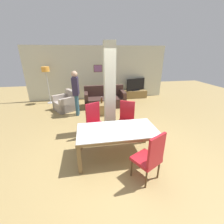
{
  "coord_description": "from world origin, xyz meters",
  "views": [
    {
      "loc": [
        -0.65,
        -3.01,
        2.43
      ],
      "look_at": [
        0.0,
        0.72,
        0.88
      ],
      "focal_mm": 24.0,
      "sensor_mm": 36.0,
      "label": 1
    }
  ],
  "objects_px": {
    "coffee_table": "(105,108)",
    "dining_table": "(117,134)",
    "tv_screen": "(136,85)",
    "dining_chair_far_left": "(95,121)",
    "sofa": "(105,99)",
    "dining_chair_far_right": "(126,118)",
    "armchair": "(67,103)",
    "tv_stand": "(135,94)",
    "bottle": "(102,101)",
    "standing_person": "(76,90)",
    "floor_lamp": "(46,73)",
    "dining_chair_near_right": "(150,156)"
  },
  "relations": [
    {
      "from": "dining_table",
      "to": "armchair",
      "type": "bearing_deg",
      "value": 113.94
    },
    {
      "from": "dining_chair_far_left",
      "to": "standing_person",
      "type": "xyz_separation_m",
      "value": [
        -0.6,
        1.93,
        0.45
      ]
    },
    {
      "from": "tv_screen",
      "to": "standing_person",
      "type": "distance_m",
      "value": 3.63
    },
    {
      "from": "dining_chair_far_left",
      "to": "armchair",
      "type": "distance_m",
      "value": 2.84
    },
    {
      "from": "armchair",
      "to": "bottle",
      "type": "relative_size",
      "value": 4.31
    },
    {
      "from": "dining_chair_far_right",
      "to": "sofa",
      "type": "bearing_deg",
      "value": -57.27
    },
    {
      "from": "tv_stand",
      "to": "floor_lamp",
      "type": "xyz_separation_m",
      "value": [
        -4.49,
        -0.14,
        1.28
      ]
    },
    {
      "from": "dining_chair_far_left",
      "to": "bottle",
      "type": "relative_size",
      "value": 3.98
    },
    {
      "from": "bottle",
      "to": "dining_table",
      "type": "bearing_deg",
      "value": -88.62
    },
    {
      "from": "dining_chair_far_left",
      "to": "sofa",
      "type": "relative_size",
      "value": 0.57
    },
    {
      "from": "dining_chair_far_right",
      "to": "floor_lamp",
      "type": "xyz_separation_m",
      "value": [
        -2.94,
        3.71,
        0.92
      ]
    },
    {
      "from": "dining_chair_near_right",
      "to": "armchair",
      "type": "xyz_separation_m",
      "value": [
        -2.02,
        4.36,
        -0.28
      ]
    },
    {
      "from": "coffee_table",
      "to": "bottle",
      "type": "distance_m",
      "value": 0.36
    },
    {
      "from": "dining_chair_far_right",
      "to": "tv_stand",
      "type": "distance_m",
      "value": 4.16
    },
    {
      "from": "dining_chair_near_right",
      "to": "floor_lamp",
      "type": "relative_size",
      "value": 0.61
    },
    {
      "from": "dining_table",
      "to": "armchair",
      "type": "height_order",
      "value": "armchair"
    },
    {
      "from": "sofa",
      "to": "coffee_table",
      "type": "height_order",
      "value": "sofa"
    },
    {
      "from": "floor_lamp",
      "to": "tv_stand",
      "type": "bearing_deg",
      "value": 1.82
    },
    {
      "from": "coffee_table",
      "to": "tv_screen",
      "type": "xyz_separation_m",
      "value": [
        1.94,
        2.02,
        0.5
      ]
    },
    {
      "from": "sofa",
      "to": "dining_chair_far_right",
      "type": "bearing_deg",
      "value": 95.82
    },
    {
      "from": "dining_table",
      "to": "dining_chair_far_right",
      "type": "xyz_separation_m",
      "value": [
        0.46,
        0.91,
        -0.03
      ]
    },
    {
      "from": "dining_chair_far_right",
      "to": "armchair",
      "type": "height_order",
      "value": "dining_chair_far_right"
    },
    {
      "from": "armchair",
      "to": "floor_lamp",
      "type": "xyz_separation_m",
      "value": [
        -0.92,
        1.11,
        1.2
      ]
    },
    {
      "from": "tv_screen",
      "to": "floor_lamp",
      "type": "relative_size",
      "value": 0.63
    },
    {
      "from": "tv_stand",
      "to": "standing_person",
      "type": "relative_size",
      "value": 0.72
    },
    {
      "from": "dining_chair_near_right",
      "to": "sofa",
      "type": "bearing_deg",
      "value": 65.13
    },
    {
      "from": "armchair",
      "to": "dining_chair_far_right",
      "type": "bearing_deg",
      "value": -174.07
    },
    {
      "from": "armchair",
      "to": "standing_person",
      "type": "xyz_separation_m",
      "value": [
        0.5,
        -0.68,
        0.73
      ]
    },
    {
      "from": "dining_table",
      "to": "sofa",
      "type": "bearing_deg",
      "value": 87.34
    },
    {
      "from": "sofa",
      "to": "tv_stand",
      "type": "bearing_deg",
      "value": -150.91
    },
    {
      "from": "armchair",
      "to": "floor_lamp",
      "type": "relative_size",
      "value": 0.66
    },
    {
      "from": "armchair",
      "to": "bottle",
      "type": "xyz_separation_m",
      "value": [
        1.49,
        -0.68,
        0.26
      ]
    },
    {
      "from": "dining_chair_far_right",
      "to": "sofa",
      "type": "relative_size",
      "value": 0.57
    },
    {
      "from": "tv_stand",
      "to": "coffee_table",
      "type": "bearing_deg",
      "value": -133.87
    },
    {
      "from": "dining_chair_far_left",
      "to": "tv_screen",
      "type": "xyz_separation_m",
      "value": [
        2.47,
        3.85,
        0.16
      ]
    },
    {
      "from": "dining_chair_far_left",
      "to": "dining_chair_far_right",
      "type": "distance_m",
      "value": 0.92
    },
    {
      "from": "standing_person",
      "to": "tv_screen",
      "type": "bearing_deg",
      "value": 126.83
    },
    {
      "from": "floor_lamp",
      "to": "dining_table",
      "type": "bearing_deg",
      "value": -61.77
    },
    {
      "from": "dining_chair_far_left",
      "to": "dining_chair_far_right",
      "type": "height_order",
      "value": "same"
    },
    {
      "from": "dining_chair_far_left",
      "to": "armchair",
      "type": "height_order",
      "value": "dining_chair_far_left"
    },
    {
      "from": "tv_stand",
      "to": "tv_screen",
      "type": "bearing_deg",
      "value": 0.0
    },
    {
      "from": "sofa",
      "to": "tv_stand",
      "type": "relative_size",
      "value": 1.49
    },
    {
      "from": "dining_chair_near_right",
      "to": "tv_screen",
      "type": "bearing_deg",
      "value": 46.11
    },
    {
      "from": "armchair",
      "to": "bottle",
      "type": "height_order",
      "value": "armchair"
    },
    {
      "from": "coffee_table",
      "to": "dining_table",
      "type": "bearing_deg",
      "value": -91.42
    },
    {
      "from": "standing_person",
      "to": "sofa",
      "type": "bearing_deg",
      "value": 131.01
    },
    {
      "from": "dining_chair_far_right",
      "to": "floor_lamp",
      "type": "height_order",
      "value": "floor_lamp"
    },
    {
      "from": "dining_table",
      "to": "tv_stand",
      "type": "bearing_deg",
      "value": 67.11
    },
    {
      "from": "bottle",
      "to": "floor_lamp",
      "type": "bearing_deg",
      "value": 143.38
    },
    {
      "from": "dining_table",
      "to": "bottle",
      "type": "relative_size",
      "value": 6.91
    }
  ]
}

